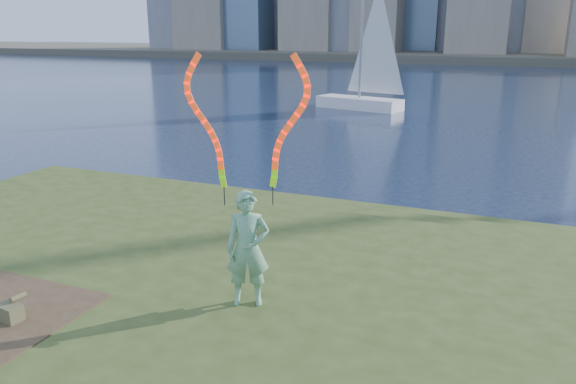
% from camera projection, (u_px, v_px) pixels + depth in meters
% --- Properties ---
extents(ground, '(320.00, 320.00, 0.00)m').
position_uv_depth(ground, '(200.00, 301.00, 10.77)').
color(ground, '#17233B').
rests_on(ground, ground).
extents(grassy_knoll, '(20.00, 18.00, 0.80)m').
position_uv_depth(grassy_knoll, '(121.00, 346.00, 8.64)').
color(grassy_knoll, '#3A4A1A').
rests_on(grassy_knoll, ground).
extents(far_shore, '(320.00, 40.00, 1.20)m').
position_uv_depth(far_shore, '(493.00, 55.00, 94.82)').
color(far_shore, '#504B3B').
rests_on(far_shore, ground).
extents(woman_with_ribbons, '(1.97, 0.92, 4.22)m').
position_uv_depth(woman_with_ribbons, '(248.00, 221.00, 8.65)').
color(woman_with_ribbons, '#12752F').
rests_on(woman_with_ribbons, grassy_knoll).
extents(canvas_bag, '(0.41, 0.46, 0.36)m').
position_uv_depth(canvas_bag, '(11.00, 312.00, 8.43)').
color(canvas_bag, brown).
rests_on(canvas_bag, grassy_knoll).
extents(sailboat, '(5.94, 3.12, 8.95)m').
position_uv_depth(sailboat, '(364.00, 85.00, 35.67)').
color(sailboat, white).
rests_on(sailboat, ground).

